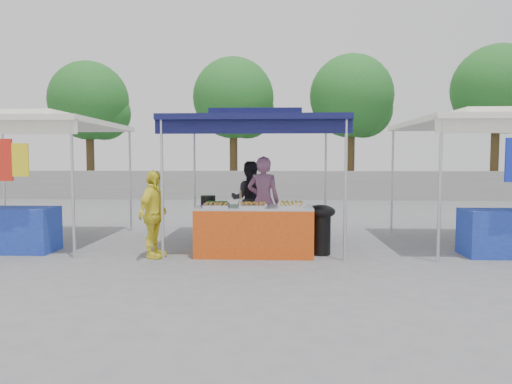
{
  "coord_description": "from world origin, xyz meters",
  "views": [
    {
      "loc": [
        0.37,
        -7.91,
        1.65
      ],
      "look_at": [
        0.0,
        0.6,
        1.05
      ],
      "focal_mm": 32.0,
      "sensor_mm": 36.0,
      "label": 1
    }
  ],
  "objects_px": {
    "cooking_pot": "(208,200)",
    "wok_burner": "(320,225)",
    "vendor_table": "(254,231)",
    "vendor_woman": "(263,201)",
    "helper_man": "(249,199)",
    "customer_person": "(153,214)"
  },
  "relations": [
    {
      "from": "wok_burner",
      "to": "vendor_woman",
      "type": "xyz_separation_m",
      "value": [
        -1.02,
        0.8,
        0.34
      ]
    },
    {
      "from": "wok_burner",
      "to": "vendor_woman",
      "type": "height_order",
      "value": "vendor_woman"
    },
    {
      "from": "helper_man",
      "to": "customer_person",
      "type": "distance_m",
      "value": 2.62
    },
    {
      "from": "cooking_pot",
      "to": "wok_burner",
      "type": "distance_m",
      "value": 2.06
    },
    {
      "from": "cooking_pot",
      "to": "vendor_woman",
      "type": "distance_m",
      "value": 1.13
    },
    {
      "from": "vendor_table",
      "to": "cooking_pot",
      "type": "bearing_deg",
      "value": 156.53
    },
    {
      "from": "wok_burner",
      "to": "customer_person",
      "type": "height_order",
      "value": "customer_person"
    },
    {
      "from": "helper_man",
      "to": "cooking_pot",
      "type": "bearing_deg",
      "value": 65.93
    },
    {
      "from": "cooking_pot",
      "to": "wok_burner",
      "type": "bearing_deg",
      "value": -7.11
    },
    {
      "from": "vendor_table",
      "to": "helper_man",
      "type": "relative_size",
      "value": 1.23
    },
    {
      "from": "customer_person",
      "to": "cooking_pot",
      "type": "bearing_deg",
      "value": -39.52
    },
    {
      "from": "vendor_woman",
      "to": "helper_man",
      "type": "distance_m",
      "value": 1.01
    },
    {
      "from": "vendor_table",
      "to": "cooking_pot",
      "type": "height_order",
      "value": "cooking_pot"
    },
    {
      "from": "wok_burner",
      "to": "vendor_woman",
      "type": "distance_m",
      "value": 1.34
    },
    {
      "from": "cooking_pot",
      "to": "vendor_woman",
      "type": "height_order",
      "value": "vendor_woman"
    },
    {
      "from": "cooking_pot",
      "to": "helper_man",
      "type": "height_order",
      "value": "helper_man"
    },
    {
      "from": "vendor_table",
      "to": "cooking_pot",
      "type": "xyz_separation_m",
      "value": [
        -0.86,
        0.37,
        0.5
      ]
    },
    {
      "from": "customer_person",
      "to": "vendor_table",
      "type": "bearing_deg",
      "value": -68.16
    },
    {
      "from": "vendor_table",
      "to": "vendor_woman",
      "type": "bearing_deg",
      "value": 81.95
    },
    {
      "from": "vendor_table",
      "to": "customer_person",
      "type": "height_order",
      "value": "customer_person"
    },
    {
      "from": "vendor_table",
      "to": "vendor_woman",
      "type": "height_order",
      "value": "vendor_woman"
    },
    {
      "from": "vendor_table",
      "to": "helper_man",
      "type": "distance_m",
      "value": 1.92
    }
  ]
}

